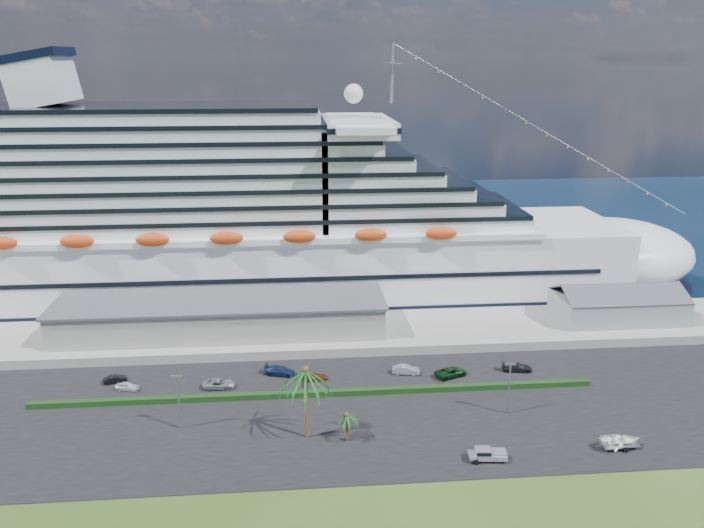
{
  "coord_description": "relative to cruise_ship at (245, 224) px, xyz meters",
  "views": [
    {
      "loc": [
        -11.26,
        -81.22,
        51.03
      ],
      "look_at": [
        -1.34,
        30.0,
        17.44
      ],
      "focal_mm": 35.0,
      "sensor_mm": 36.0,
      "label": 1
    }
  ],
  "objects": [
    {
      "name": "terminal_building",
      "position": [
        -3.47,
        -24.0,
        -11.68
      ],
      "size": [
        61.0,
        15.0,
        6.3
      ],
      "color": "gray",
      "rests_on": "wharf"
    },
    {
      "name": "asphalt_lot",
      "position": [
        21.53,
        -53.0,
        -16.63
      ],
      "size": [
        140.0,
        38.0,
        0.12
      ],
      "primitive_type": "cube",
      "color": "black",
      "rests_on": "ground"
    },
    {
      "name": "lamp_post_right",
      "position": [
        41.53,
        -56.0,
        -11.35
      ],
      "size": [
        1.6,
        0.35,
        8.27
      ],
      "color": "gray",
      "rests_on": "asphalt_lot"
    },
    {
      "name": "parked_car_4",
      "position": [
        13.24,
        -42.46,
        -15.89
      ],
      "size": [
        4.13,
        1.85,
        1.38
      ],
      "primitive_type": "imported",
      "rotation": [
        0.0,
        0.0,
        1.63
      ],
      "color": "maroon",
      "rests_on": "asphalt_lot"
    },
    {
      "name": "palm_short",
      "position": [
        17.03,
        -61.5,
        -13.03
      ],
      "size": [
        3.53,
        3.53,
        4.56
      ],
      "color": "#47301E",
      "rests_on": "ground"
    },
    {
      "name": "ground",
      "position": [
        21.53,
        -64.0,
        -16.69
      ],
      "size": [
        420.0,
        420.0,
        0.0
      ],
      "primitive_type": "plane",
      "color": "#294416",
      "rests_on": "ground"
    },
    {
      "name": "water",
      "position": [
        21.53,
        66.0,
        -16.68
      ],
      "size": [
        420.0,
        160.0,
        0.02
      ],
      "primitive_type": "cube",
      "color": "black",
      "rests_on": "ground"
    },
    {
      "name": "palm_tall",
      "position": [
        11.53,
        -60.0,
        -7.49
      ],
      "size": [
        8.82,
        8.82,
        11.13
      ],
      "color": "#47301E",
      "rests_on": "ground"
    },
    {
      "name": "parked_car_3",
      "position": [
        7.52,
        -39.89,
        -15.81
      ],
      "size": [
        5.68,
        3.63,
        1.53
      ],
      "primitive_type": "imported",
      "rotation": [
        0.0,
        0.0,
        1.27
      ],
      "color": "navy",
      "rests_on": "asphalt_lot"
    },
    {
      "name": "pickup_truck",
      "position": [
        35.01,
        -67.96,
        -15.6
      ],
      "size": [
        5.18,
        2.32,
        1.77
      ],
      "color": "black",
      "rests_on": "asphalt_lot"
    },
    {
      "name": "wharf",
      "position": [
        21.53,
        -24.0,
        -15.79
      ],
      "size": [
        240.0,
        20.0,
        1.8
      ],
      "primitive_type": "cube",
      "color": "gray",
      "rests_on": "ground"
    },
    {
      "name": "parked_car_6",
      "position": [
        35.94,
        -42.96,
        -15.81
      ],
      "size": [
        6.05,
        4.47,
        1.53
      ],
      "primitive_type": "imported",
      "rotation": [
        0.0,
        0.0,
        1.97
      ],
      "color": "#0E3816",
      "rests_on": "asphalt_lot"
    },
    {
      "name": "parked_car_7",
      "position": [
        47.55,
        -41.93,
        -15.84
      ],
      "size": [
        5.25,
        2.64,
        1.46
      ],
      "primitive_type": "imported",
      "rotation": [
        0.0,
        0.0,
        1.45
      ],
      "color": "black",
      "rests_on": "asphalt_lot"
    },
    {
      "name": "parked_car_5",
      "position": [
        28.63,
        -41.4,
        -15.82
      ],
      "size": [
        4.79,
        2.43,
        1.51
      ],
      "primitive_type": "imported",
      "rotation": [
        0.0,
        0.0,
        1.38
      ],
      "color": "#9C9EA3",
      "rests_on": "asphalt_lot"
    },
    {
      "name": "boat_trailer",
      "position": [
        53.83,
        -66.76,
        -15.35
      ],
      "size": [
        6.52,
        4.46,
        1.84
      ],
      "color": "gray",
      "rests_on": "asphalt_lot"
    },
    {
      "name": "parked_car_1",
      "position": [
        -19.31,
        -40.32,
        -15.97
      ],
      "size": [
        3.91,
        2.41,
        1.22
      ],
      "primitive_type": "imported",
      "rotation": [
        0.0,
        0.0,
        1.9
      ],
      "color": "black",
      "rests_on": "asphalt_lot"
    },
    {
      "name": "parked_car_2",
      "position": [
        -2.19,
        -43.83,
        -15.86
      ],
      "size": [
        5.13,
        2.38,
        1.42
      ],
      "primitive_type": "imported",
      "rotation": [
        0.0,
        0.0,
        1.57
      ],
      "color": "#92959A",
      "rests_on": "asphalt_lot"
    },
    {
      "name": "parked_car_0",
      "position": [
        -16.72,
        -43.2,
        -15.93
      ],
      "size": [
        4.02,
        2.36,
        1.28
      ],
      "primitive_type": "imported",
      "rotation": [
        0.0,
        0.0,
        1.33
      ],
      "color": "silver",
      "rests_on": "asphalt_lot"
    },
    {
      "name": "hedge",
      "position": [
        13.53,
        -48.0,
        -16.12
      ],
      "size": [
        88.0,
        1.1,
        0.9
      ],
      "primitive_type": "cube",
      "color": "black",
      "rests_on": "asphalt_lot"
    },
    {
      "name": "cruise_ship",
      "position": [
        0.0,
        0.0,
        0.0
      ],
      "size": [
        191.0,
        38.0,
        54.0
      ],
      "color": "silver",
      "rests_on": "ground"
    },
    {
      "name": "port_shed",
      "position": [
        73.53,
        -24.0,
        -12.3
      ],
      "size": [
        24.0,
        12.31,
        7.37
      ],
      "color": "gray",
      "rests_on": "wharf"
    },
    {
      "name": "lamp_post_left",
      "position": [
        -6.47,
        -56.0,
        -11.35
      ],
      "size": [
        1.6,
        0.35,
        8.27
      ],
      "color": "gray",
      "rests_on": "asphalt_lot"
    }
  ]
}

